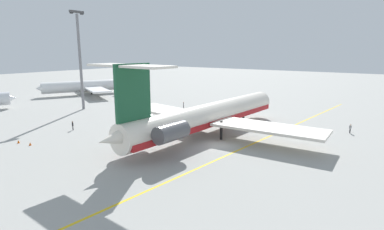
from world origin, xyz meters
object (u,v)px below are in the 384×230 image
(ground_crew_portside, at_px, (350,127))
(ground_crew_near_tail, at_px, (184,104))
(main_jetliner, at_px, (205,116))
(safety_cone_wingtip, at_px, (206,105))
(safety_cone_nose, at_px, (18,142))
(safety_cone_tail, at_px, (30,144))
(light_mast, at_px, (80,57))
(ground_crew_near_nose, at_px, (73,124))
(airliner_mid_left, at_px, (88,86))

(ground_crew_portside, bearing_deg, ground_crew_near_tail, 51.74)
(main_jetliner, relative_size, safety_cone_wingtip, 86.39)
(ground_crew_portside, bearing_deg, safety_cone_nose, 96.48)
(safety_cone_tail, distance_m, light_mast, 35.23)
(main_jetliner, distance_m, ground_crew_portside, 27.98)
(ground_crew_portside, distance_m, safety_cone_tail, 57.76)
(ground_crew_portside, bearing_deg, ground_crew_near_nose, 87.82)
(safety_cone_wingtip, bearing_deg, ground_crew_portside, -102.74)
(ground_crew_near_nose, distance_m, light_mast, 26.32)
(main_jetliner, bearing_deg, safety_cone_wingtip, 36.19)
(ground_crew_portside, bearing_deg, airliner_mid_left, 52.15)
(safety_cone_nose, height_order, light_mast, light_mast)
(ground_crew_portside, xyz_separation_m, safety_cone_nose, (-39.83, 45.19, -0.84))
(ground_crew_near_tail, distance_m, light_mast, 29.82)
(safety_cone_wingtip, xyz_separation_m, light_mast, (-22.82, 24.43, 13.61))
(airliner_mid_left, relative_size, safety_cone_nose, 59.98)
(ground_crew_near_nose, relative_size, safety_cone_tail, 3.25)
(safety_cone_tail, bearing_deg, ground_crew_near_nose, 16.91)
(airliner_mid_left, relative_size, safety_cone_wingtip, 59.98)
(airliner_mid_left, relative_size, safety_cone_tail, 59.98)
(light_mast, bearing_deg, ground_crew_portside, -77.31)
(light_mast, bearing_deg, airliner_mid_left, 50.71)
(airliner_mid_left, bearing_deg, safety_cone_tail, 69.83)
(airliner_mid_left, distance_m, safety_cone_tail, 61.50)
(safety_cone_nose, xyz_separation_m, light_mast, (25.69, 17.62, 13.61))
(safety_cone_tail, bearing_deg, ground_crew_portside, -47.07)
(main_jetliner, xyz_separation_m, airliner_mid_left, (21.98, 63.86, -0.74))
(ground_crew_near_tail, bearing_deg, ground_crew_near_nose, 76.45)
(main_jetliner, bearing_deg, ground_crew_portside, -47.20)
(main_jetliner, height_order, airliner_mid_left, main_jetliner)
(main_jetliner, relative_size, light_mast, 1.87)
(airliner_mid_left, height_order, ground_crew_near_nose, airliner_mid_left)
(ground_crew_near_nose, height_order, ground_crew_portside, ground_crew_near_nose)
(ground_crew_near_nose, bearing_deg, main_jetliner, 115.08)
(ground_crew_near_nose, height_order, light_mast, light_mast)
(main_jetliner, distance_m, safety_cone_tail, 30.22)
(safety_cone_nose, xyz_separation_m, safety_cone_wingtip, (48.51, -6.80, 0.00))
(ground_crew_near_tail, bearing_deg, airliner_mid_left, -9.21)
(airliner_mid_left, bearing_deg, safety_cone_nose, 67.52)
(ground_crew_near_nose, distance_m, safety_cone_tail, 10.65)
(ground_crew_near_nose, height_order, safety_cone_tail, ground_crew_near_nose)
(airliner_mid_left, height_order, ground_crew_near_tail, airliner_mid_left)
(ground_crew_near_tail, relative_size, safety_cone_nose, 3.20)
(ground_crew_near_nose, bearing_deg, safety_cone_wingtip, 168.66)
(airliner_mid_left, relative_size, ground_crew_portside, 18.68)
(safety_cone_nose, height_order, safety_cone_tail, same)
(ground_crew_near_nose, distance_m, ground_crew_portside, 53.95)
(airliner_mid_left, relative_size, ground_crew_near_tail, 18.77)
(ground_crew_near_nose, height_order, safety_cone_wingtip, ground_crew_near_nose)
(safety_cone_tail, bearing_deg, safety_cone_nose, 99.78)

